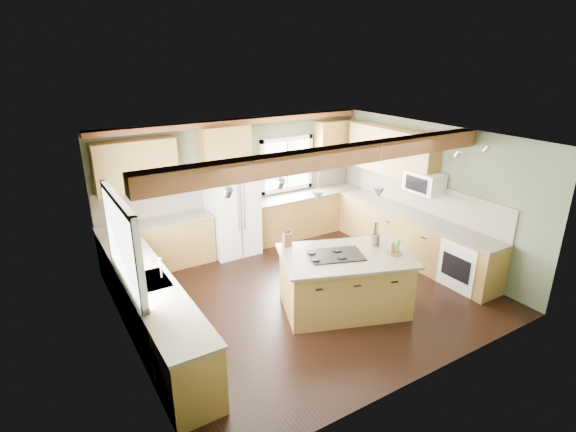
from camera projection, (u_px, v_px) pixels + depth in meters
floor at (305, 293)px, 7.55m from camera, size 5.60×5.60×0.00m
ceiling at (307, 139)px, 6.64m from camera, size 5.60×5.60×0.00m
wall_back at (237, 183)px, 9.09m from camera, size 5.60×0.00×5.60m
wall_left at (123, 262)px, 5.72m from camera, size 0.00×5.00×5.00m
wall_right at (429, 193)px, 8.47m from camera, size 0.00×5.00×5.00m
ceiling_beam at (335, 156)px, 6.13m from camera, size 5.55×0.26×0.26m
soffit_trim at (237, 122)px, 8.58m from camera, size 5.55×0.20×0.10m
backsplash_back at (238, 188)px, 9.11m from camera, size 5.58×0.03×0.58m
backsplash_right at (426, 197)px, 8.53m from camera, size 0.03×3.70×0.58m
base_cab_back_left at (158, 246)px, 8.27m from camera, size 2.02×0.60×0.88m
counter_back_left at (156, 223)px, 8.11m from camera, size 2.06×0.64×0.04m
base_cab_back_right at (306, 214)px, 9.88m from camera, size 2.62×0.60×0.88m
counter_back_right at (306, 194)px, 9.72m from camera, size 2.66×0.64×0.04m
base_cab_left at (152, 311)px, 6.21m from camera, size 0.60×3.70×0.88m
counter_left at (149, 282)px, 6.05m from camera, size 0.64×3.74×0.04m
base_cab_right at (411, 237)px, 8.66m from camera, size 0.60×3.70×0.88m
counter_right at (414, 215)px, 8.50m from camera, size 0.64×3.74×0.04m
upper_cab_back_left at (136, 166)px, 7.75m from camera, size 1.40×0.35×0.90m
upper_cab_over_fridge at (225, 144)px, 8.51m from camera, size 0.96×0.35×0.70m
upper_cab_right at (391, 151)px, 8.88m from camera, size 0.35×2.20×0.90m
upper_cab_back_corner at (334, 141)px, 9.85m from camera, size 0.90×0.35×0.90m
window_left at (121, 242)px, 5.68m from camera, size 0.04×1.60×1.05m
window_back at (286, 164)px, 9.55m from camera, size 1.10×0.04×1.00m
sink at (149, 281)px, 6.05m from camera, size 0.50×0.65×0.03m
faucet at (161, 269)px, 6.08m from camera, size 0.02×0.02×0.28m
dishwasher at (185, 364)px, 5.18m from camera, size 0.60×0.60×0.84m
oven at (468, 263)px, 7.62m from camera, size 0.60×0.72×0.84m
microwave at (424, 182)px, 8.23m from camera, size 0.40×0.70×0.38m
pendant_left at (318, 196)px, 6.38m from camera, size 0.18×0.18×0.16m
pendant_right at (379, 193)px, 6.55m from camera, size 0.18×0.18×0.16m
refrigerator at (233, 210)px, 8.78m from camera, size 0.90×0.74×1.80m
island at (344, 283)px, 6.97m from camera, size 2.12×1.70×0.88m
island_top at (346, 256)px, 6.81m from camera, size 2.27×1.85×0.04m
cooktop at (336, 255)px, 6.77m from camera, size 0.93×0.78×0.02m
knife_block at (287, 240)px, 7.06m from camera, size 0.14×0.11×0.22m
utensil_crock at (375, 240)px, 7.11m from camera, size 0.17×0.17×0.18m
bottle_tray at (395, 247)px, 6.80m from camera, size 0.32×0.32×0.22m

